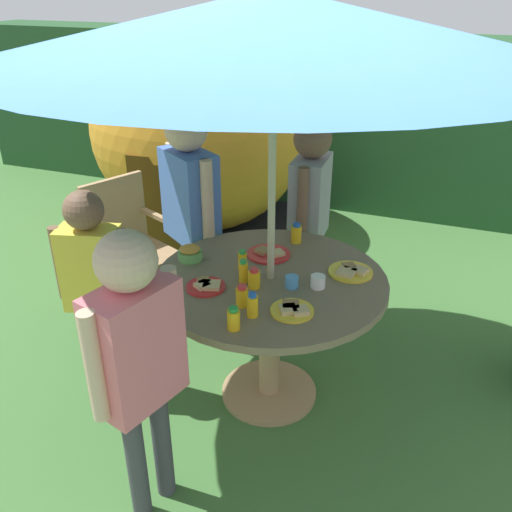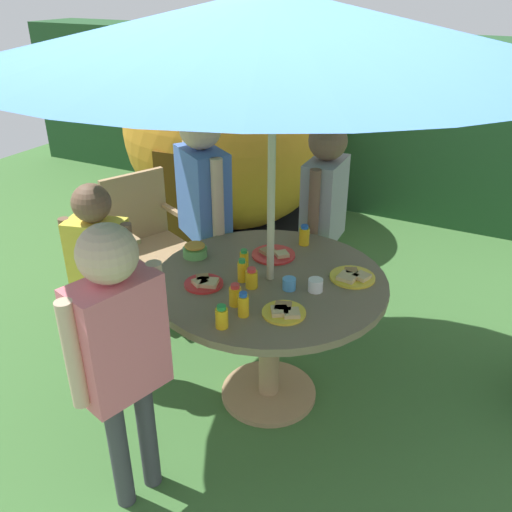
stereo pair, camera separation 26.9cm
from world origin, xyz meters
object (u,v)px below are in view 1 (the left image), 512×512
Objects in this scene: child_in_grey_shirt at (310,198)px; cup_far at (292,282)px; wooden_chair at (127,241)px; plate_near_right at (269,253)px; garden_table at (270,303)px; patio_umbrella at (274,23)px; juice_bottle_spot_a at (297,234)px; juice_bottle_mid_left at (254,279)px; child_in_blue_shirt at (190,197)px; plate_mid_right at (351,271)px; juice_bottle_center_front at (252,305)px; juice_bottle_near_left at (243,272)px; child_in_pink_shirt at (136,347)px; juice_bottle_back_edge at (242,260)px; child_in_yellow_shirt at (93,269)px; snack_bowl at (190,253)px; juice_bottle_center_back at (242,296)px; dome_tent at (199,131)px; plate_far_right at (292,310)px; plate_far_left at (206,286)px; juice_bottle_front_edge at (234,319)px; cup_near at (318,282)px.

child_in_grey_shirt is 0.90m from cup_far.
plate_near_right is at bearing -81.36° from wooden_chair.
wooden_chair reaches higher than garden_table.
juice_bottle_spot_a is (0.00, 0.44, -1.12)m from patio_umbrella.
juice_bottle_mid_left reaches higher than cup_far.
juice_bottle_spot_a is at bearing 32.24° from child_in_blue_shirt.
plate_near_right is (1.11, -0.30, 0.25)m from wooden_chair.
child_in_blue_shirt reaches higher than cup_far.
juice_bottle_center_front is at bearing -121.16° from plate_mid_right.
wooden_chair is 7.49× the size of juice_bottle_near_left.
child_in_pink_shirt is (-0.24, -0.85, 0.25)m from garden_table.
child_in_pink_shirt is 0.89m from juice_bottle_back_edge.
juice_bottle_spot_a is at bearing 22.04° from child_in_yellow_shirt.
snack_bowl is 0.54m from juice_bottle_center_back.
dome_tent reaches higher than juice_bottle_mid_left.
juice_bottle_center_back is at bearing -18.68° from child_in_yellow_shirt.
plate_far_right is 0.46m from plate_far_left.
child_in_pink_shirt is (0.64, -0.60, 0.10)m from child_in_yellow_shirt.
child_in_pink_shirt is 12.78× the size of juice_bottle_mid_left.
juice_bottle_near_left is 1.13× the size of juice_bottle_front_edge.
cup_near reaches higher than cup_far.
snack_bowl is 0.71m from cup_near.
child_in_grey_shirt is 12.66× the size of juice_bottle_center_back.
juice_bottle_back_edge is (1.20, -1.96, -0.09)m from dome_tent.
wooden_chair is at bearing 150.68° from juice_bottle_mid_left.
juice_bottle_near_left is 1.14× the size of juice_bottle_center_back.
plate_near_right is 2.26× the size of juice_bottle_mid_left.
juice_bottle_back_edge is at bearing 0.12° from snack_bowl.
patio_umbrella is 1.15m from cup_far.
juice_bottle_front_edge is (-0.36, -0.66, 0.04)m from plate_mid_right.
wooden_chair is 1.52m from dome_tent.
child_in_grey_shirt is at bearing 36.22° from child_in_yellow_shirt.
cup_near is 0.13m from cup_far.
plate_near_right is at bearing 96.03° from juice_bottle_center_back.
patio_umbrella is 1.22m from juice_bottle_front_edge.
cup_near is (1.13, 0.23, 0.03)m from child_in_yellow_shirt.
patio_umbrella is 1.21m from plate_far_left.
juice_bottle_spot_a reaches higher than plate_far_right.
wooden_chair is 0.69× the size of child_in_pink_shirt.
dome_tent reaches higher than snack_bowl.
plate_far_right reaches higher than garden_table.
juice_bottle_near_left reaches higher than plate_near_right.
juice_bottle_back_edge is (-0.36, 0.30, 0.04)m from plate_far_right.
child_in_yellow_shirt is 18.05× the size of cup_far.
juice_bottle_center_front is at bearing -62.19° from juice_bottle_back_edge.
patio_umbrella reaches higher than garden_table.
plate_far_right is 1.85× the size of juice_bottle_center_back.
garden_table is 5.93× the size of plate_far_right.
juice_bottle_back_edge is at bearing 11.06° from child_in_pink_shirt.
juice_bottle_mid_left is at bearing -8.16° from child_in_blue_shirt.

